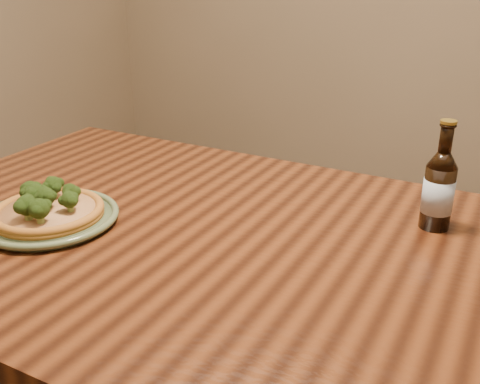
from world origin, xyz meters
The scene contains 4 objects.
table centered at (0.00, 0.10, 0.66)m, with size 1.60×0.90×0.75m.
plate centered at (-0.40, -0.01, 0.76)m, with size 0.27×0.27×0.02m.
pizza centered at (-0.40, -0.01, 0.78)m, with size 0.22×0.22×0.07m.
beer_bottle centered at (0.28, 0.33, 0.83)m, with size 0.06×0.06×0.22m.
Camera 1 is at (0.42, -0.72, 1.24)m, focal length 42.00 mm.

